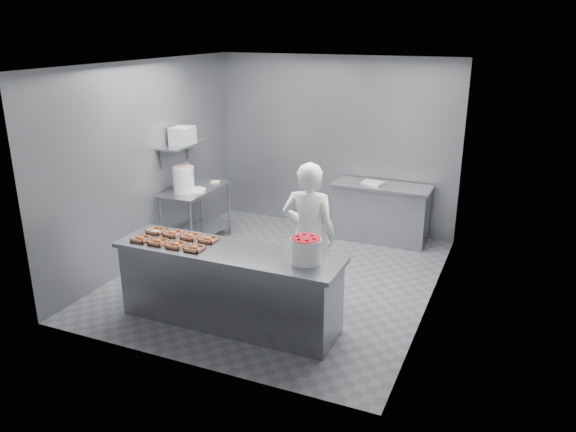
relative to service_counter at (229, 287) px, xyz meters
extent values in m
plane|color=#4C4C51|center=(0.00, 1.35, -0.45)|extent=(4.50, 4.50, 0.00)
plane|color=white|center=(0.00, 1.35, 2.35)|extent=(4.50, 4.50, 0.00)
cube|color=slate|center=(0.00, 3.60, 0.95)|extent=(4.00, 0.04, 2.80)
cube|color=slate|center=(-2.00, 1.35, 0.95)|extent=(0.04, 4.50, 2.80)
cube|color=slate|center=(2.00, 1.35, 0.95)|extent=(0.04, 4.50, 2.80)
cube|color=slate|center=(0.00, 0.00, 0.42)|extent=(2.60, 0.70, 0.05)
cube|color=slate|center=(0.00, 0.00, -0.03)|extent=(2.50, 0.64, 0.85)
cube|color=slate|center=(-1.65, 1.95, 0.43)|extent=(0.60, 1.20, 0.04)
cube|color=slate|center=(-1.65, 1.95, -0.25)|extent=(0.56, 1.15, 0.03)
cylinder|color=slate|center=(-1.91, 1.39, -0.01)|extent=(0.04, 0.04, 0.88)
cylinder|color=slate|center=(-1.39, 1.39, -0.01)|extent=(0.04, 0.04, 0.88)
cylinder|color=slate|center=(-1.91, 2.51, -0.01)|extent=(0.04, 0.04, 0.88)
cylinder|color=slate|center=(-1.39, 2.51, -0.01)|extent=(0.04, 0.04, 0.88)
cube|color=slate|center=(0.90, 3.25, 0.42)|extent=(1.50, 0.60, 0.05)
cube|color=slate|center=(0.90, 3.25, -0.03)|extent=(1.44, 0.55, 0.85)
cube|color=slate|center=(-1.82, 1.95, 1.10)|extent=(0.35, 0.90, 0.03)
cube|color=tan|center=(-1.05, -0.15, 0.47)|extent=(0.18, 0.18, 0.04)
cube|color=white|center=(-1.00, -0.13, 0.46)|extent=(0.10, 0.06, 0.00)
ellipsoid|color=#C26430|center=(-1.06, -0.15, 0.48)|extent=(0.10, 0.10, 0.05)
cube|color=tan|center=(-0.81, -0.15, 0.47)|extent=(0.18, 0.18, 0.04)
cube|color=white|center=(-0.76, -0.13, 0.46)|extent=(0.10, 0.06, 0.00)
ellipsoid|color=#C26430|center=(-0.82, -0.15, 0.48)|extent=(0.10, 0.10, 0.05)
cube|color=tan|center=(-0.57, -0.15, 0.47)|extent=(0.18, 0.18, 0.04)
cube|color=white|center=(-0.52, -0.13, 0.46)|extent=(0.10, 0.06, 0.00)
ellipsoid|color=#C26430|center=(-0.58, -0.15, 0.48)|extent=(0.10, 0.10, 0.05)
cube|color=tan|center=(-0.33, -0.15, 0.47)|extent=(0.18, 0.18, 0.04)
cube|color=white|center=(-0.28, -0.13, 0.46)|extent=(0.10, 0.06, 0.00)
ellipsoid|color=#C26430|center=(-0.34, -0.15, 0.48)|extent=(0.10, 0.10, 0.05)
cube|color=tan|center=(-1.05, 0.15, 0.47)|extent=(0.18, 0.18, 0.04)
cube|color=white|center=(-1.00, 0.16, 0.46)|extent=(0.10, 0.06, 0.00)
cube|color=tan|center=(-0.81, 0.15, 0.47)|extent=(0.18, 0.18, 0.04)
cube|color=white|center=(-0.76, 0.16, 0.46)|extent=(0.10, 0.06, 0.00)
ellipsoid|color=#C26430|center=(-0.82, 0.15, 0.48)|extent=(0.10, 0.10, 0.05)
cube|color=tan|center=(-0.57, 0.15, 0.47)|extent=(0.18, 0.18, 0.04)
cube|color=white|center=(-0.52, 0.16, 0.46)|extent=(0.10, 0.06, 0.00)
ellipsoid|color=#C26430|center=(-0.58, 0.15, 0.48)|extent=(0.10, 0.10, 0.05)
cube|color=tan|center=(-0.33, 0.15, 0.47)|extent=(0.18, 0.18, 0.04)
cube|color=white|center=(-0.28, 0.16, 0.46)|extent=(0.10, 0.06, 0.00)
ellipsoid|color=#C26430|center=(-0.34, 0.15, 0.48)|extent=(0.10, 0.10, 0.05)
imported|color=white|center=(0.64, 0.80, 0.43)|extent=(0.69, 0.49, 1.77)
cylinder|color=silver|center=(0.90, 0.04, 0.58)|extent=(0.32, 0.32, 0.26)
cylinder|color=red|center=(0.90, 0.04, 0.70)|extent=(0.31, 0.31, 0.04)
cylinder|color=silver|center=(-1.69, 1.71, 0.64)|extent=(0.30, 0.30, 0.38)
cylinder|color=#D96C74|center=(-1.69, 1.71, 0.82)|extent=(0.28, 0.28, 0.02)
torus|color=slate|center=(-1.69, 1.71, 0.75)|extent=(0.32, 0.01, 0.32)
cylinder|color=silver|center=(-1.58, 1.82, 0.46)|extent=(0.42, 0.42, 0.03)
cube|color=#CCB28C|center=(-1.54, 2.36, 0.46)|extent=(0.17, 0.16, 0.02)
cube|color=gray|center=(-1.82, 1.95, 1.24)|extent=(0.32, 0.36, 0.25)
cube|color=silver|center=(0.75, 3.25, 0.46)|extent=(0.34, 0.28, 0.04)
camera|label=1|loc=(2.87, -4.96, 2.79)|focal=35.00mm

